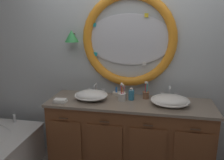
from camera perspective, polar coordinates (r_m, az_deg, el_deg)
The scene contains 11 objects.
back_wall_assembly at distance 2.88m, azimuth 4.53°, elevation 4.89°, with size 6.40×0.26×2.60m.
vanity_counter at distance 2.87m, azimuth 4.11°, elevation -13.75°, with size 1.87×0.60×0.91m.
sink_basin_left at distance 2.73m, azimuth -5.09°, elevation -3.69°, with size 0.39×0.39×0.11m.
sink_basin_right at distance 2.63m, azimuth 13.92°, elevation -4.85°, with size 0.42×0.42×0.11m.
faucet_set_left at distance 2.93m, azimuth -3.89°, elevation -2.35°, with size 0.23×0.15×0.14m.
faucet_set_right at distance 2.84m, azimuth 13.74°, elevation -3.23°, with size 0.22×0.13×0.16m.
toothbrush_holder_left at distance 2.70m, azimuth 2.44°, elevation -3.96°, with size 0.09×0.09×0.21m.
toothbrush_holder_right at distance 2.79m, azimuth 8.23°, elevation -3.45°, with size 0.08×0.08×0.21m.
soap_dispenser at distance 2.73m, azimuth 4.72°, elevation -3.53°, with size 0.07×0.07×0.15m.
folded_hand_towel at distance 2.71m, azimuth -12.50°, elevation -4.97°, with size 0.14×0.10×0.04m.
toiletry_basket at distance 2.88m, azimuth 1.72°, elevation -3.25°, with size 0.15×0.09×0.10m.
Camera 1 is at (0.32, -2.24, 1.83)m, focal length 37.63 mm.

